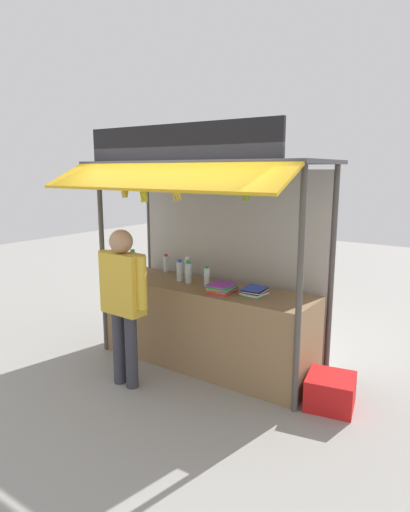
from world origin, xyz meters
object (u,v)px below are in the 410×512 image
Objects in this scene: water_bottle_mid_right at (188,268)px; banana_bunch_rightmost at (125,192)px; magazine_stack_front_right at (222,288)px; banana_bunch_inner_left at (177,193)px; banana_bunch_inner_right at (144,195)px; water_bottle_front_left at (133,262)px; banana_bunch_leftmost at (246,194)px; water_bottle_back_left at (180,271)px; water_bottle_center at (207,276)px; water_bottle_rear_center at (188,273)px; vendor_person at (123,294)px; magazine_stack_mid_left at (255,291)px; plastic_crate at (330,391)px; water_bottle_far_left at (166,264)px.

banana_bunch_rightmost is at bearing -121.82° from water_bottle_mid_right.
magazine_stack_front_right is (0.68, -0.28, -0.08)m from water_bottle_mid_right.
banana_bunch_inner_right is (-0.45, 0.00, -0.04)m from banana_bunch_inner_left.
water_bottle_front_left reaches higher than magazine_stack_front_right.
water_bottle_back_left is at bearing 157.52° from banana_bunch_leftmost.
water_bottle_mid_right is 0.42m from water_bottle_center.
banana_bunch_rightmost reaches higher than water_bottle_rear_center.
water_bottle_front_left is 1.30× the size of water_bottle_center.
banana_bunch_inner_right is 1.08m from vendor_person.
banana_bunch_rightmost is at bearing -138.91° from water_bottle_rear_center.
water_bottle_rear_center is 0.25m from water_bottle_center.
plastic_crate is at bearing -5.42° from magazine_stack_mid_left.
water_bottle_back_left is (-0.01, -0.15, -0.00)m from water_bottle_mid_right.
water_bottle_far_left is 1.19m from magazine_stack_front_right.
banana_bunch_inner_left is at bearing -65.85° from water_bottle_rear_center.
water_bottle_far_left is (-0.58, 0.28, -0.01)m from water_bottle_rear_center.
magazine_stack_front_right is 0.36m from magazine_stack_mid_left.
magazine_stack_mid_left reaches higher than plastic_crate.
banana_bunch_leftmost is (0.13, -0.46, 1.06)m from magazine_stack_mid_left.
water_bottle_front_left reaches higher than magazine_stack_mid_left.
water_bottle_back_left is at bearing 90.25° from vendor_person.
banana_bunch_inner_right reaches higher than water_bottle_front_left.
banana_bunch_inner_left reaches higher than water_bottle_center.
water_bottle_mid_right is 1.02× the size of water_bottle_rear_center.
magazine_stack_mid_left is (0.63, -0.02, -0.07)m from water_bottle_center.
banana_bunch_inner_left is 2.48m from plastic_crate.
water_bottle_center is 0.71× the size of magazine_stack_front_right.
banana_bunch_rightmost is 1.16m from vendor_person.
banana_bunch_rightmost is at bearing -128.85° from water_bottle_back_left.
banana_bunch_rightmost is at bearing -86.46° from water_bottle_far_left.
water_bottle_mid_right is at bearing 118.62° from banana_bunch_inner_left.
water_bottle_center is at bearing -0.89° from water_bottle_back_left.
banana_bunch_inner_left is (0.79, -0.75, 0.97)m from water_bottle_far_left.
magazine_stack_mid_left is 1.04× the size of banana_bunch_rightmost.
water_bottle_front_left is 1.21× the size of banana_bunch_leftmost.
banana_bunch_leftmost is at bearing -22.48° from water_bottle_back_left.
plastic_crate is at bearing 10.47° from banana_bunch_inner_right.
banana_bunch_inner_left is at bearing -43.61° from water_bottle_far_left.
plastic_crate is at bearing -7.68° from water_bottle_mid_right.
vendor_person reaches higher than magazine_stack_mid_left.
magazine_stack_mid_left is 1.16m from banana_bunch_leftmost.
water_bottle_back_left is at bearing -92.10° from water_bottle_mid_right.
water_bottle_center is at bearing 178.60° from magazine_stack_mid_left.
banana_bunch_rightmost is at bearing -148.77° from water_bottle_center.
water_bottle_far_left reaches higher than water_bottle_center.
plastic_crate is (1.78, -0.09, -0.93)m from water_bottle_rear_center.
banana_bunch_inner_right is (-0.10, -0.48, 0.92)m from water_bottle_back_left.
banana_bunch_inner_left is (1.10, -0.46, 0.93)m from water_bottle_front_left.
water_bottle_far_left is at bearing 93.54° from banana_bunch_rightmost.
vendor_person is (0.73, -0.90, -0.09)m from water_bottle_front_left.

